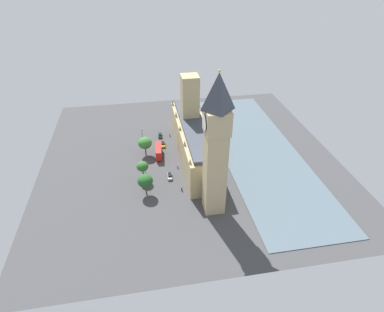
# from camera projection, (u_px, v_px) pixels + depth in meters

# --- Properties ---
(ground_plane) EXTENTS (130.04, 130.04, 0.00)m
(ground_plane) POSITION_uv_depth(u_px,v_px,m) (190.00, 157.00, 147.62)
(ground_plane) COLOR #424244
(river_thames) EXTENTS (34.77, 117.04, 0.25)m
(river_thames) POSITION_uv_depth(u_px,v_px,m) (258.00, 150.00, 152.25)
(river_thames) COLOR slate
(river_thames) RESTS_ON ground
(parliament_building) EXTENTS (13.16, 57.51, 34.54)m
(parliament_building) POSITION_uv_depth(u_px,v_px,m) (193.00, 138.00, 144.09)
(parliament_building) COLOR tan
(parliament_building) RESTS_ON ground
(clock_tower) EXTENTS (8.00, 8.00, 51.92)m
(clock_tower) POSITION_uv_depth(u_px,v_px,m) (216.00, 146.00, 104.58)
(clock_tower) COLOR tan
(clock_tower) RESTS_ON ground
(car_dark_green_leading) EXTENTS (2.10, 4.58, 1.74)m
(car_dark_green_leading) POSITION_uv_depth(u_px,v_px,m) (160.00, 135.00, 162.75)
(car_dark_green_leading) COLOR #19472D
(car_dark_green_leading) RESTS_ON ground
(car_yellow_cab_under_trees) EXTENTS (2.09, 4.76, 1.74)m
(car_yellow_cab_under_trees) POSITION_uv_depth(u_px,v_px,m) (163.00, 144.00, 155.52)
(car_yellow_cab_under_trees) COLOR gold
(car_yellow_cab_under_trees) RESTS_ON ground
(double_decker_bus_corner) EXTENTS (3.41, 10.67, 4.75)m
(double_decker_bus_corner) POSITION_uv_depth(u_px,v_px,m) (159.00, 151.00, 147.16)
(double_decker_bus_corner) COLOR red
(double_decker_bus_corner) RESTS_ON ground
(car_silver_kerbside) EXTENTS (2.10, 4.64, 1.74)m
(car_silver_kerbside) POSITION_uv_depth(u_px,v_px,m) (170.00, 176.00, 134.27)
(car_silver_kerbside) COLOR #B7B7BC
(car_silver_kerbside) RESTS_ON ground
(pedestrian_midblock) EXTENTS (0.58, 0.66, 1.64)m
(pedestrian_midblock) POSITION_uv_depth(u_px,v_px,m) (170.00, 135.00, 163.37)
(pedestrian_midblock) COLOR #336B60
(pedestrian_midblock) RESTS_ON ground
(pedestrian_trailing) EXTENTS (0.70, 0.64, 1.68)m
(pedestrian_trailing) POSITION_uv_depth(u_px,v_px,m) (182.00, 189.00, 127.30)
(pedestrian_trailing) COLOR black
(pedestrian_trailing) RESTS_ON ground
(pedestrian_by_river_gate) EXTENTS (0.64, 0.59, 1.52)m
(pedestrian_by_river_gate) POSITION_uv_depth(u_px,v_px,m) (178.00, 167.00, 140.06)
(pedestrian_by_river_gate) COLOR #336B60
(pedestrian_by_river_gate) RESTS_ON ground
(plane_tree_far_end) EXTENTS (6.18, 6.18, 8.86)m
(plane_tree_far_end) POSITION_uv_depth(u_px,v_px,m) (145.00, 143.00, 146.06)
(plane_tree_far_end) COLOR brown
(plane_tree_far_end) RESTS_ON ground
(plane_tree_near_tower) EXTENTS (5.83, 5.83, 8.74)m
(plane_tree_near_tower) POSITION_uv_depth(u_px,v_px,m) (145.00, 181.00, 122.74)
(plane_tree_near_tower) COLOR brown
(plane_tree_near_tower) RESTS_ON ground
(plane_tree_opposite_hall) EXTENTS (4.75, 4.75, 8.64)m
(plane_tree_opposite_hall) POSITION_uv_depth(u_px,v_px,m) (142.00, 166.00, 130.12)
(plane_tree_opposite_hall) COLOR brown
(plane_tree_opposite_hall) RESTS_ON ground
(street_lamp_slot_10) EXTENTS (0.56, 0.56, 6.56)m
(street_lamp_slot_10) POSITION_uv_depth(u_px,v_px,m) (145.00, 172.00, 130.19)
(street_lamp_slot_10) COLOR black
(street_lamp_slot_10) RESTS_ON ground
(street_lamp_slot_11) EXTENTS (0.56, 0.56, 6.67)m
(street_lamp_slot_11) POSITION_uv_depth(u_px,v_px,m) (142.00, 132.00, 158.06)
(street_lamp_slot_11) COLOR black
(street_lamp_slot_11) RESTS_ON ground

